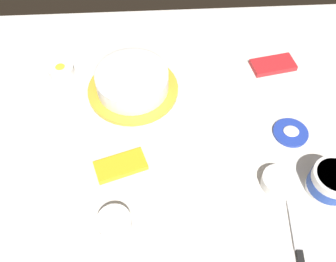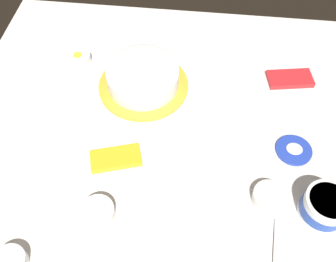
{
  "view_description": "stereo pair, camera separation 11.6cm",
  "coord_description": "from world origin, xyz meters",
  "px_view_note": "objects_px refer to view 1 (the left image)",
  "views": [
    {
      "loc": [
        -0.1,
        -0.57,
        0.98
      ],
      "look_at": [
        -0.06,
        0.11,
        0.04
      ],
      "focal_mm": 39.88,
      "sensor_mm": 36.0,
      "label": 1
    },
    {
      "loc": [
        0.02,
        -0.57,
        0.98
      ],
      "look_at": [
        -0.06,
        0.11,
        0.04
      ],
      "focal_mm": 39.88,
      "sensor_mm": 36.0,
      "label": 2
    }
  ],
  "objects_px": {
    "frosted_cake": "(132,81)",
    "candy_box_lower": "(121,166)",
    "sprinkle_bowl_yellow": "(61,70)",
    "frosting_tub": "(331,182)",
    "sprinkle_bowl_rainbow": "(114,223)",
    "candy_box_upper": "(273,65)",
    "frosting_tub_lid": "(291,132)",
    "spreading_knife": "(299,251)",
    "sprinkle_bowl_orange": "(278,181)"
  },
  "relations": [
    {
      "from": "candy_box_lower",
      "to": "candy_box_upper",
      "type": "bearing_deg",
      "value": 18.27
    },
    {
      "from": "sprinkle_bowl_rainbow",
      "to": "sprinkle_bowl_orange",
      "type": "bearing_deg",
      "value": 12.04
    },
    {
      "from": "sprinkle_bowl_yellow",
      "to": "sprinkle_bowl_orange",
      "type": "bearing_deg",
      "value": -35.97
    },
    {
      "from": "sprinkle_bowl_rainbow",
      "to": "sprinkle_bowl_yellow",
      "type": "bearing_deg",
      "value": 109.42
    },
    {
      "from": "frosted_cake",
      "to": "candy_box_lower",
      "type": "relative_size",
      "value": 2.07
    },
    {
      "from": "frosting_tub_lid",
      "to": "sprinkle_bowl_rainbow",
      "type": "relative_size",
      "value": 1.2
    },
    {
      "from": "frosting_tub_lid",
      "to": "sprinkle_bowl_yellow",
      "type": "bearing_deg",
      "value": 157.68
    },
    {
      "from": "spreading_knife",
      "to": "candy_box_lower",
      "type": "bearing_deg",
      "value": 149.01
    },
    {
      "from": "candy_box_lower",
      "to": "sprinkle_bowl_orange",
      "type": "bearing_deg",
      "value": -27.9
    },
    {
      "from": "frosting_tub",
      "to": "candy_box_upper",
      "type": "distance_m",
      "value": 0.51
    },
    {
      "from": "sprinkle_bowl_rainbow",
      "to": "candy_box_lower",
      "type": "distance_m",
      "value": 0.19
    },
    {
      "from": "sprinkle_bowl_rainbow",
      "to": "sprinkle_bowl_orange",
      "type": "xyz_separation_m",
      "value": [
        0.47,
        0.1,
        -0.0
      ]
    },
    {
      "from": "frosted_cake",
      "to": "sprinkle_bowl_rainbow",
      "type": "bearing_deg",
      "value": -95.83
    },
    {
      "from": "sprinkle_bowl_yellow",
      "to": "frosting_tub",
      "type": "bearing_deg",
      "value": -32.1
    },
    {
      "from": "frosted_cake",
      "to": "candy_box_lower",
      "type": "bearing_deg",
      "value": -97.0
    },
    {
      "from": "frosted_cake",
      "to": "sprinkle_bowl_yellow",
      "type": "height_order",
      "value": "frosted_cake"
    },
    {
      "from": "sprinkle_bowl_orange",
      "to": "frosting_tub_lid",
      "type": "bearing_deg",
      "value": 64.24
    },
    {
      "from": "frosted_cake",
      "to": "sprinkle_bowl_yellow",
      "type": "xyz_separation_m",
      "value": [
        -0.26,
        0.1,
        -0.03
      ]
    },
    {
      "from": "sprinkle_bowl_yellow",
      "to": "sprinkle_bowl_rainbow",
      "type": "bearing_deg",
      "value": -70.58
    },
    {
      "from": "frosted_cake",
      "to": "spreading_knife",
      "type": "bearing_deg",
      "value": -53.84
    },
    {
      "from": "frosting_tub",
      "to": "sprinkle_bowl_orange",
      "type": "xyz_separation_m",
      "value": [
        -0.14,
        0.02,
        -0.02
      ]
    },
    {
      "from": "spreading_knife",
      "to": "candy_box_lower",
      "type": "xyz_separation_m",
      "value": [
        -0.47,
        0.28,
        0.0
      ]
    },
    {
      "from": "spreading_knife",
      "to": "sprinkle_bowl_rainbow",
      "type": "xyz_separation_m",
      "value": [
        -0.48,
        0.1,
        0.02
      ]
    },
    {
      "from": "frosted_cake",
      "to": "frosting_tub",
      "type": "distance_m",
      "value": 0.7
    },
    {
      "from": "sprinkle_bowl_orange",
      "to": "candy_box_lower",
      "type": "xyz_separation_m",
      "value": [
        -0.46,
        0.08,
        -0.01
      ]
    },
    {
      "from": "sprinkle_bowl_orange",
      "to": "candy_box_upper",
      "type": "relative_size",
      "value": 0.61
    },
    {
      "from": "sprinkle_bowl_orange",
      "to": "candy_box_lower",
      "type": "distance_m",
      "value": 0.47
    },
    {
      "from": "frosting_tub_lid",
      "to": "candy_box_lower",
      "type": "height_order",
      "value": "candy_box_lower"
    },
    {
      "from": "sprinkle_bowl_orange",
      "to": "sprinkle_bowl_yellow",
      "type": "xyz_separation_m",
      "value": [
        -0.68,
        0.49,
        -0.0
      ]
    },
    {
      "from": "frosting_tub_lid",
      "to": "candy_box_upper",
      "type": "height_order",
      "value": "candy_box_upper"
    },
    {
      "from": "frosted_cake",
      "to": "spreading_knife",
      "type": "height_order",
      "value": "frosted_cake"
    },
    {
      "from": "sprinkle_bowl_orange",
      "to": "sprinkle_bowl_yellow",
      "type": "height_order",
      "value": "sprinkle_bowl_orange"
    },
    {
      "from": "frosting_tub",
      "to": "frosting_tub_lid",
      "type": "distance_m",
      "value": 0.21
    },
    {
      "from": "frosting_tub_lid",
      "to": "candy_box_upper",
      "type": "xyz_separation_m",
      "value": [
        0.01,
        0.3,
        0.0
      ]
    },
    {
      "from": "frosted_cake",
      "to": "sprinkle_bowl_yellow",
      "type": "distance_m",
      "value": 0.28
    },
    {
      "from": "spreading_knife",
      "to": "sprinkle_bowl_rainbow",
      "type": "distance_m",
      "value": 0.49
    },
    {
      "from": "sprinkle_bowl_orange",
      "to": "candy_box_upper",
      "type": "bearing_deg",
      "value": 78.74
    },
    {
      "from": "sprinkle_bowl_yellow",
      "to": "candy_box_upper",
      "type": "bearing_deg",
      "value": -0.75
    },
    {
      "from": "sprinkle_bowl_rainbow",
      "to": "sprinkle_bowl_yellow",
      "type": "relative_size",
      "value": 1.02
    },
    {
      "from": "frosting_tub",
      "to": "sprinkle_bowl_yellow",
      "type": "xyz_separation_m",
      "value": [
        -0.82,
        0.52,
        -0.02
      ]
    },
    {
      "from": "frosted_cake",
      "to": "sprinkle_bowl_rainbow",
      "type": "xyz_separation_m",
      "value": [
        -0.05,
        -0.49,
        -0.03
      ]
    },
    {
      "from": "spreading_knife",
      "to": "frosting_tub_lid",
      "type": "bearing_deg",
      "value": 79.02
    },
    {
      "from": "spreading_knife",
      "to": "sprinkle_bowl_rainbow",
      "type": "bearing_deg",
      "value": 168.5
    },
    {
      "from": "sprinkle_bowl_orange",
      "to": "candy_box_lower",
      "type": "bearing_deg",
      "value": 169.58
    },
    {
      "from": "spreading_knife",
      "to": "candy_box_lower",
      "type": "height_order",
      "value": "candy_box_lower"
    },
    {
      "from": "frosted_cake",
      "to": "spreading_knife",
      "type": "distance_m",
      "value": 0.73
    },
    {
      "from": "frosting_tub",
      "to": "spreading_knife",
      "type": "height_order",
      "value": "frosting_tub"
    },
    {
      "from": "sprinkle_bowl_rainbow",
      "to": "candy_box_upper",
      "type": "xyz_separation_m",
      "value": [
        0.57,
        0.58,
        -0.01
      ]
    },
    {
      "from": "frosting_tub",
      "to": "candy_box_upper",
      "type": "relative_size",
      "value": 0.8
    },
    {
      "from": "spreading_knife",
      "to": "sprinkle_bowl_orange",
      "type": "height_order",
      "value": "sprinkle_bowl_orange"
    }
  ]
}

